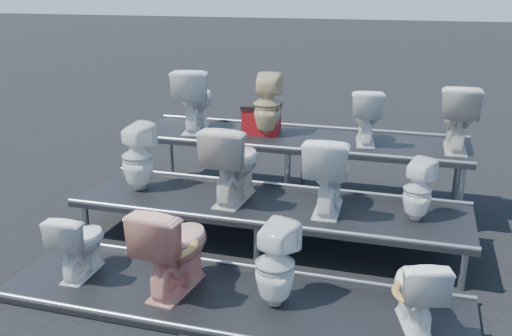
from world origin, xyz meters
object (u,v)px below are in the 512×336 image
(toilet_11, at_px, (458,117))
(toilet_5, at_px, (233,162))
(toilet_6, at_px, (328,173))
(toilet_9, at_px, (267,105))
(toilet_3, at_px, (417,290))
(red_crate, at_px, (262,121))
(toilet_2, at_px, (275,265))
(toilet_7, at_px, (418,190))
(toilet_0, at_px, (80,243))
(toilet_10, at_px, (366,116))
(toilet_1, at_px, (174,246))
(toilet_8, at_px, (194,99))
(toilet_4, at_px, (137,157))

(toilet_11, bearing_deg, toilet_5, 28.50)
(toilet_5, relative_size, toilet_6, 1.05)
(toilet_6, distance_m, toilet_9, 1.69)
(toilet_3, distance_m, red_crate, 3.45)
(toilet_2, bearing_deg, toilet_11, -101.47)
(toilet_3, height_order, toilet_7, toilet_7)
(toilet_0, relative_size, toilet_11, 0.83)
(toilet_2, xyz_separation_m, toilet_3, (1.17, 0.00, -0.05))
(toilet_10, bearing_deg, toilet_0, 39.54)
(toilet_1, xyz_separation_m, toilet_8, (-0.85, 2.60, 0.79))
(toilet_6, height_order, toilet_10, toilet_10)
(toilet_4, bearing_deg, toilet_7, -161.88)
(toilet_8, distance_m, toilet_11, 3.27)
(toilet_11, distance_m, red_crate, 2.39)
(toilet_3, relative_size, toilet_4, 0.84)
(toilet_8, bearing_deg, toilet_6, 135.52)
(toilet_0, bearing_deg, toilet_7, -159.24)
(toilet_7, xyz_separation_m, toilet_10, (-0.67, 1.30, 0.42))
(toilet_10, relative_size, red_crate, 1.47)
(toilet_2, relative_size, toilet_10, 1.13)
(toilet_0, bearing_deg, toilet_5, -132.75)
(toilet_6, relative_size, toilet_11, 1.05)
(toilet_8, bearing_deg, toilet_3, 127.16)
(toilet_2, bearing_deg, toilet_7, -112.30)
(toilet_0, bearing_deg, toilet_9, -115.73)
(red_crate, bearing_deg, toilet_4, -132.59)
(toilet_0, bearing_deg, red_crate, -113.25)
(toilet_6, distance_m, red_crate, 1.78)
(toilet_1, height_order, toilet_2, toilet_1)
(toilet_1, xyz_separation_m, toilet_6, (1.15, 1.30, 0.38))
(red_crate, bearing_deg, toilet_1, -95.92)
(toilet_8, bearing_deg, toilet_4, 70.97)
(toilet_8, bearing_deg, red_crate, 174.12)
(toilet_5, bearing_deg, toilet_6, -177.45)
(toilet_11, xyz_separation_m, red_crate, (-2.38, 0.09, -0.22))
(toilet_3, bearing_deg, toilet_0, -16.21)
(toilet_7, relative_size, red_crate, 1.37)
(toilet_6, distance_m, toilet_7, 0.90)
(toilet_0, xyz_separation_m, toilet_4, (-0.04, 1.30, 0.46))
(toilet_1, relative_size, toilet_7, 1.36)
(toilet_0, height_order, toilet_8, toilet_8)
(toilet_0, xyz_separation_m, toilet_1, (0.98, 0.00, 0.10))
(toilet_5, relative_size, toilet_7, 1.37)
(toilet_2, xyz_separation_m, toilet_11, (1.48, 2.60, 0.81))
(toilet_9, height_order, toilet_11, toilet_9)
(toilet_0, relative_size, toilet_2, 0.86)
(toilet_8, distance_m, toilet_10, 2.23)
(toilet_8, xyz_separation_m, toilet_10, (2.23, 0.00, -0.08))
(toilet_3, xyz_separation_m, toilet_6, (-0.95, 1.30, 0.48))
(toilet_1, height_order, toilet_11, toilet_11)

